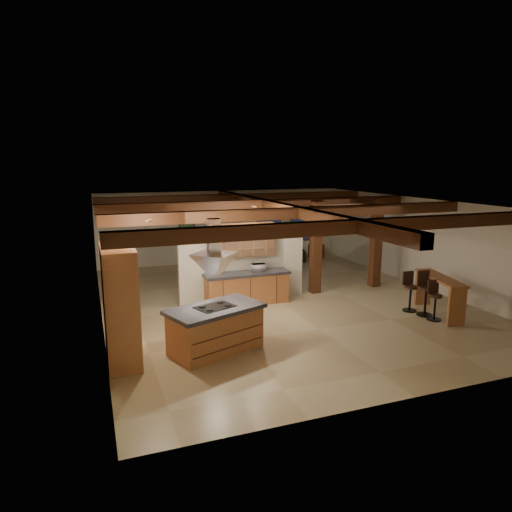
{
  "coord_description": "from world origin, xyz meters",
  "views": [
    {
      "loc": [
        -5.15,
        -11.89,
        4.04
      ],
      "look_at": [
        -0.58,
        0.5,
        1.31
      ],
      "focal_mm": 32.0,
      "sensor_mm": 36.0,
      "label": 1
    }
  ],
  "objects_px": {
    "kitchen_island": "(215,329)",
    "bar_counter": "(439,289)",
    "dining_table": "(258,268)",
    "sofa": "(279,253)"
  },
  "relations": [
    {
      "from": "kitchen_island",
      "to": "sofa",
      "type": "height_order",
      "value": "kitchen_island"
    },
    {
      "from": "kitchen_island",
      "to": "bar_counter",
      "type": "height_order",
      "value": "bar_counter"
    },
    {
      "from": "dining_table",
      "to": "bar_counter",
      "type": "distance_m",
      "value": 6.45
    },
    {
      "from": "kitchen_island",
      "to": "bar_counter",
      "type": "xyz_separation_m",
      "value": [
        6.27,
        0.29,
        0.19
      ]
    },
    {
      "from": "dining_table",
      "to": "sofa",
      "type": "distance_m",
      "value": 2.72
    },
    {
      "from": "dining_table",
      "to": "sofa",
      "type": "relative_size",
      "value": 0.75
    },
    {
      "from": "bar_counter",
      "to": "sofa",
      "type": "bearing_deg",
      "value": 99.89
    },
    {
      "from": "kitchen_island",
      "to": "sofa",
      "type": "bearing_deg",
      "value": 58.54
    },
    {
      "from": "sofa",
      "to": "dining_table",
      "type": "bearing_deg",
      "value": 67.34
    },
    {
      "from": "dining_table",
      "to": "sofa",
      "type": "height_order",
      "value": "sofa"
    }
  ]
}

